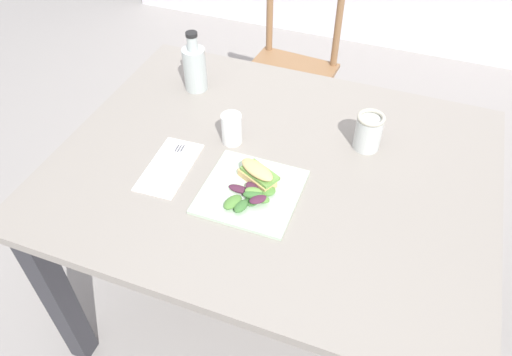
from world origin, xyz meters
The scene contains 11 objects.
ground_plane centered at (0.00, 0.00, 0.00)m, with size 8.74×8.74×0.00m, color gray.
dining_table centered at (0.01, 0.04, 0.63)m, with size 1.26×1.00×0.74m.
chair_wooden_far centered at (-0.23, 0.98, 0.45)m, with size 0.43×0.43×0.87m.
plate_lunch centered at (-0.01, -0.09, 0.74)m, with size 0.26×0.26×0.01m, color beige.
sandwich_half_front centered at (-0.01, -0.05, 0.78)m, with size 0.12×0.10×0.06m.
salad_mixed_greens centered at (0.00, -0.13, 0.76)m, with size 0.14×0.14×0.03m.
napkin_folded centered at (-0.27, -0.08, 0.74)m, with size 0.12×0.24×0.00m, color white.
fork_on_napkin centered at (-0.27, -0.06, 0.75)m, with size 0.03×0.19×0.00m.
bottle_cold_brew centered at (-0.37, 0.31, 0.81)m, with size 0.08×0.08×0.21m.
mason_jar_iced_tea centered at (0.25, 0.21, 0.79)m, with size 0.08×0.08×0.12m.
cup_extra_side centered at (-0.14, 0.09, 0.79)m, with size 0.06×0.06×0.10m, color white.
Camera 1 is at (0.33, -0.95, 1.70)m, focal length 34.07 mm.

